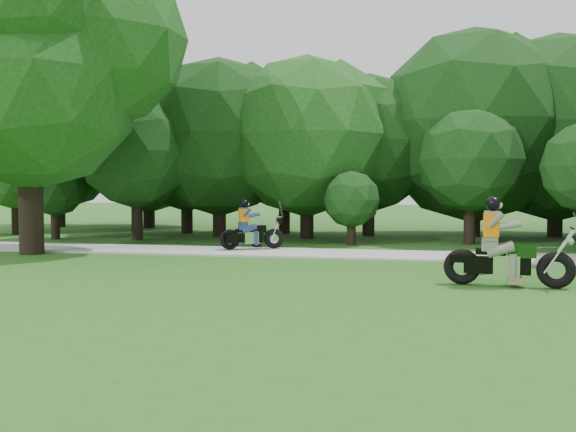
{
  "coord_description": "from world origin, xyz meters",
  "views": [
    {
      "loc": [
        0.4,
        -9.9,
        2.04
      ],
      "look_at": [
        -2.64,
        4.77,
        1.26
      ],
      "focal_mm": 40.0,
      "sensor_mm": 36.0,
      "label": 1
    }
  ],
  "objects": [
    {
      "name": "touring_motorcycle",
      "position": [
        -4.62,
        8.43,
        0.6
      ],
      "size": [
        1.84,
        1.16,
        1.48
      ],
      "rotation": [
        0.0,
        0.0,
        0.43
      ],
      "color": "black",
      "rests_on": "walkway"
    },
    {
      "name": "ground",
      "position": [
        0.0,
        0.0,
        0.0
      ],
      "size": [
        100.0,
        100.0,
        0.0
      ],
      "primitive_type": "plane",
      "color": "#255C1A",
      "rests_on": "ground"
    },
    {
      "name": "tree_line",
      "position": [
        2.12,
        14.71,
        3.7
      ],
      "size": [
        40.94,
        12.1,
        7.84
      ],
      "color": "black",
      "rests_on": "ground"
    },
    {
      "name": "chopper_motorcycle",
      "position": [
        1.97,
        3.23,
        0.65
      ],
      "size": [
        2.48,
        0.72,
        1.77
      ],
      "rotation": [
        0.0,
        0.0,
        -0.1
      ],
      "color": "black",
      "rests_on": "ground"
    },
    {
      "name": "walkway",
      "position": [
        0.0,
        8.0,
        0.03
      ],
      "size": [
        60.0,
        2.2,
        0.06
      ],
      "primitive_type": "cube",
      "color": "#A8A8A3",
      "rests_on": "ground"
    },
    {
      "name": "big_tree_west",
      "position": [
        -10.54,
        6.85,
        5.76
      ],
      "size": [
        8.64,
        6.56,
        9.96
      ],
      "color": "black",
      "rests_on": "ground"
    }
  ]
}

